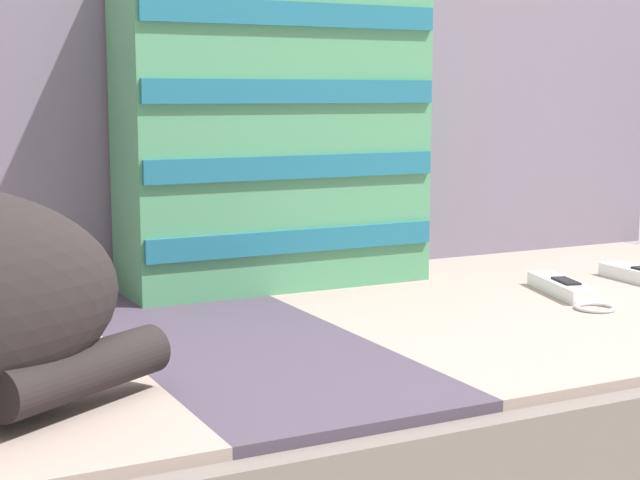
{
  "coord_description": "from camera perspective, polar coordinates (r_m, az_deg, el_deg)",
  "views": [
    {
      "loc": [
        -0.38,
        -0.85,
        0.68
      ],
      "look_at": [
        0.1,
        0.07,
        0.53
      ],
      "focal_mm": 55.0,
      "sensor_mm": 36.0,
      "label": 1
    }
  ],
  "objects": [
    {
      "name": "sofa_backrest",
      "position": [
        1.39,
        -11.29,
        7.5
      ],
      "size": [
        1.79,
        0.14,
        0.47
      ],
      "color": "slate",
      "rests_on": "couch"
    },
    {
      "name": "game_remote_near",
      "position": [
        1.29,
        14.05,
        -2.77
      ],
      "size": [
        0.09,
        0.19,
        0.02
      ],
      "color": "white",
      "rests_on": "couch"
    },
    {
      "name": "throw_pillow_striped",
      "position": [
        1.3,
        -2.66,
        6.54
      ],
      "size": [
        0.41,
        0.14,
        0.42
      ],
      "color": "#4C9366",
      "rests_on": "couch"
    }
  ]
}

